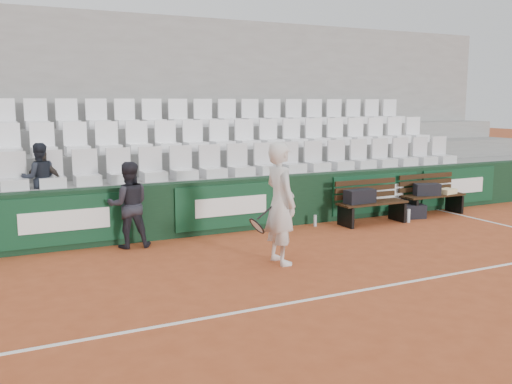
# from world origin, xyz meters

# --- Properties ---
(ground) EXTENTS (80.00, 80.00, 0.00)m
(ground) POSITION_xyz_m (0.00, 0.00, 0.00)
(ground) COLOR #AC4C26
(ground) RESTS_ON ground
(court_baseline) EXTENTS (18.00, 0.06, 0.01)m
(court_baseline) POSITION_xyz_m (0.00, 0.00, 0.00)
(court_baseline) COLOR white
(court_baseline) RESTS_ON ground
(back_barrier) EXTENTS (18.00, 0.34, 1.00)m
(back_barrier) POSITION_xyz_m (0.07, 3.99, 0.50)
(back_barrier) COLOR black
(back_barrier) RESTS_ON ground
(grandstand_tier_front) EXTENTS (18.00, 0.95, 1.00)m
(grandstand_tier_front) POSITION_xyz_m (0.00, 4.62, 0.50)
(grandstand_tier_front) COLOR gray
(grandstand_tier_front) RESTS_ON ground
(grandstand_tier_mid) EXTENTS (18.00, 0.95, 1.45)m
(grandstand_tier_mid) POSITION_xyz_m (0.00, 5.58, 0.72)
(grandstand_tier_mid) COLOR gray
(grandstand_tier_mid) RESTS_ON ground
(grandstand_tier_back) EXTENTS (18.00, 0.95, 1.90)m
(grandstand_tier_back) POSITION_xyz_m (0.00, 6.53, 0.95)
(grandstand_tier_back) COLOR gray
(grandstand_tier_back) RESTS_ON ground
(grandstand_rear_wall) EXTENTS (18.00, 0.30, 4.40)m
(grandstand_rear_wall) POSITION_xyz_m (0.00, 7.15, 2.20)
(grandstand_rear_wall) COLOR gray
(grandstand_rear_wall) RESTS_ON ground
(seat_row_front) EXTENTS (11.90, 0.44, 0.63)m
(seat_row_front) POSITION_xyz_m (0.00, 4.45, 1.31)
(seat_row_front) COLOR silver
(seat_row_front) RESTS_ON grandstand_tier_front
(seat_row_mid) EXTENTS (11.90, 0.44, 0.63)m
(seat_row_mid) POSITION_xyz_m (0.00, 5.40, 1.77)
(seat_row_mid) COLOR white
(seat_row_mid) RESTS_ON grandstand_tier_mid
(seat_row_back) EXTENTS (11.90, 0.44, 0.63)m
(seat_row_back) POSITION_xyz_m (0.00, 6.35, 2.21)
(seat_row_back) COLOR white
(seat_row_back) RESTS_ON grandstand_tier_back
(bench_left) EXTENTS (1.50, 0.56, 0.45)m
(bench_left) POSITION_xyz_m (2.71, 3.31, 0.23)
(bench_left) COLOR black
(bench_left) RESTS_ON ground
(bench_right) EXTENTS (1.50, 0.56, 0.45)m
(bench_right) POSITION_xyz_m (4.49, 3.49, 0.23)
(bench_right) COLOR black
(bench_right) RESTS_ON ground
(sports_bag_left) EXTENTS (0.65, 0.31, 0.27)m
(sports_bag_left) POSITION_xyz_m (2.40, 3.32, 0.59)
(sports_bag_left) COLOR black
(sports_bag_left) RESTS_ON bench_left
(sports_bag_right) EXTENTS (0.60, 0.42, 0.25)m
(sports_bag_right) POSITION_xyz_m (4.29, 3.46, 0.58)
(sports_bag_right) COLOR black
(sports_bag_right) RESTS_ON bench_right
(towel) EXTENTS (0.44, 0.36, 0.11)m
(towel) POSITION_xyz_m (4.84, 3.44, 0.50)
(towel) COLOR beige
(towel) RESTS_ON bench_right
(sports_bag_ground) EXTENTS (0.54, 0.40, 0.29)m
(sports_bag_ground) POSITION_xyz_m (3.85, 3.37, 0.15)
(sports_bag_ground) COLOR black
(sports_bag_ground) RESTS_ON ground
(water_bottle_near) EXTENTS (0.06, 0.06, 0.23)m
(water_bottle_near) POSITION_xyz_m (1.54, 3.62, 0.11)
(water_bottle_near) COLOR #ACBBC3
(water_bottle_near) RESTS_ON ground
(water_bottle_far) EXTENTS (0.08, 0.08, 0.28)m
(water_bottle_far) POSITION_xyz_m (3.46, 3.09, 0.14)
(water_bottle_far) COLOR silver
(water_bottle_far) RESTS_ON ground
(tennis_player) EXTENTS (0.72, 0.69, 1.87)m
(tennis_player) POSITION_xyz_m (-0.35, 1.63, 0.93)
(tennis_player) COLOR silver
(tennis_player) RESTS_ON ground
(ball_kid) EXTENTS (0.79, 0.66, 1.47)m
(ball_kid) POSITION_xyz_m (-2.18, 3.61, 0.73)
(ball_kid) COLOR black
(ball_kid) RESTS_ON ground
(spectator_b) EXTENTS (0.68, 0.48, 1.08)m
(spectator_b) POSITION_xyz_m (-3.42, 4.50, 1.54)
(spectator_b) COLOR #342E2A
(spectator_b) RESTS_ON grandstand_tier_front
(spectator_c) EXTENTS (0.59, 0.46, 1.22)m
(spectator_c) POSITION_xyz_m (-3.49, 4.50, 1.61)
(spectator_c) COLOR black
(spectator_c) RESTS_ON grandstand_tier_front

